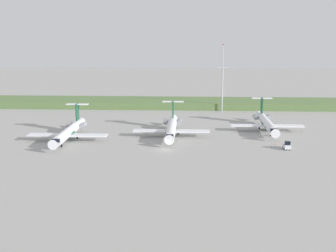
{
  "coord_description": "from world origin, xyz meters",
  "views": [
    {
      "loc": [
        6.44,
        -114.53,
        30.6
      ],
      "look_at": [
        0.0,
        16.35,
        3.0
      ],
      "focal_mm": 47.51,
      "sensor_mm": 36.0,
      "label": 1
    }
  ],
  "objects_px": {
    "baggage_tug": "(287,146)",
    "antenna_mast": "(222,84)",
    "regional_jet_third": "(266,123)",
    "regional_jet_second": "(172,128)",
    "safety_cone_front_marker": "(276,143)",
    "regional_jet_nearest": "(69,131)"
  },
  "relations": [
    {
      "from": "regional_jet_second",
      "to": "safety_cone_front_marker",
      "type": "height_order",
      "value": "regional_jet_second"
    },
    {
      "from": "antenna_mast",
      "to": "baggage_tug",
      "type": "relative_size",
      "value": 8.25
    },
    {
      "from": "regional_jet_nearest",
      "to": "antenna_mast",
      "type": "xyz_separation_m",
      "value": [
        47.68,
        50.37,
        8.37
      ]
    },
    {
      "from": "antenna_mast",
      "to": "baggage_tug",
      "type": "distance_m",
      "value": 60.34
    },
    {
      "from": "regional_jet_nearest",
      "to": "safety_cone_front_marker",
      "type": "xyz_separation_m",
      "value": [
        59.24,
        -2.33,
        -2.26
      ]
    },
    {
      "from": "regional_jet_nearest",
      "to": "regional_jet_third",
      "type": "distance_m",
      "value": 61.52
    },
    {
      "from": "regional_jet_nearest",
      "to": "regional_jet_second",
      "type": "distance_m",
      "value": 30.34
    },
    {
      "from": "regional_jet_nearest",
      "to": "safety_cone_front_marker",
      "type": "distance_m",
      "value": 59.33
    },
    {
      "from": "regional_jet_third",
      "to": "antenna_mast",
      "type": "height_order",
      "value": "antenna_mast"
    },
    {
      "from": "regional_jet_nearest",
      "to": "antenna_mast",
      "type": "distance_m",
      "value": 69.87
    },
    {
      "from": "regional_jet_nearest",
      "to": "regional_jet_second",
      "type": "xyz_separation_m",
      "value": [
        29.56,
        6.85,
        0.0
      ]
    },
    {
      "from": "regional_jet_third",
      "to": "regional_jet_nearest",
      "type": "bearing_deg",
      "value": -164.99
    },
    {
      "from": "regional_jet_nearest",
      "to": "safety_cone_front_marker",
      "type": "bearing_deg",
      "value": -2.25
    },
    {
      "from": "safety_cone_front_marker",
      "to": "regional_jet_second",
      "type": "bearing_deg",
      "value": 162.81
    },
    {
      "from": "regional_jet_second",
      "to": "baggage_tug",
      "type": "relative_size",
      "value": 9.69
    },
    {
      "from": "regional_jet_third",
      "to": "antenna_mast",
      "type": "relative_size",
      "value": 1.17
    },
    {
      "from": "regional_jet_second",
      "to": "baggage_tug",
      "type": "height_order",
      "value": "regional_jet_second"
    },
    {
      "from": "baggage_tug",
      "to": "antenna_mast",
      "type": "bearing_deg",
      "value": 102.94
    },
    {
      "from": "antenna_mast",
      "to": "baggage_tug",
      "type": "xyz_separation_m",
      "value": [
        13.33,
        -58.01,
        -9.9
      ]
    },
    {
      "from": "regional_jet_third",
      "to": "antenna_mast",
      "type": "xyz_separation_m",
      "value": [
        -11.74,
        34.45,
        8.37
      ]
    },
    {
      "from": "antenna_mast",
      "to": "safety_cone_front_marker",
      "type": "relative_size",
      "value": 48.02
    },
    {
      "from": "regional_jet_nearest",
      "to": "regional_jet_second",
      "type": "bearing_deg",
      "value": 13.05
    }
  ]
}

